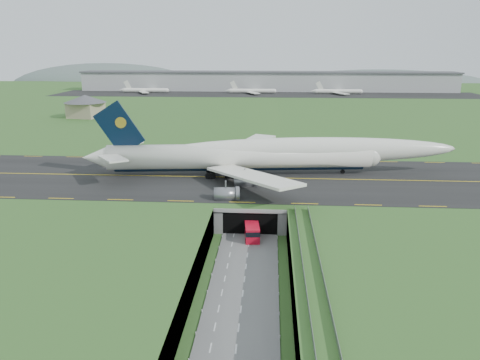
{
  "coord_description": "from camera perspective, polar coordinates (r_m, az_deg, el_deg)",
  "views": [
    {
      "loc": [
        4.21,
        -87.74,
        39.61
      ],
      "look_at": [
        -3.02,
        20.0,
        9.11
      ],
      "focal_mm": 35.0,
      "sensor_mm": 36.0,
      "label": 1
    }
  ],
  "objects": [
    {
      "name": "cargo_terminal",
      "position": [
        388.02,
        3.25,
        11.95
      ],
      "size": [
        320.0,
        67.0,
        15.6
      ],
      "color": "#B2B2B2",
      "rests_on": "ground"
    },
    {
      "name": "shuttle_tram",
      "position": [
        101.19,
        1.46,
        -6.18
      ],
      "size": [
        3.76,
        8.26,
        3.26
      ],
      "rotation": [
        0.0,
        0.0,
        0.09
      ],
      "color": "red",
      "rests_on": "ground"
    },
    {
      "name": "jumbo_jet",
      "position": [
        127.26,
        3.3,
        3.09
      ],
      "size": [
        101.78,
        63.84,
        21.24
      ],
      "rotation": [
        0.0,
        0.0,
        0.11
      ],
      "color": "white",
      "rests_on": "ground"
    },
    {
      "name": "service_building",
      "position": [
        249.01,
        -18.33,
        8.77
      ],
      "size": [
        24.26,
        24.26,
        11.25
      ],
      "rotation": [
        0.0,
        0.0,
        -0.2
      ],
      "color": "tan",
      "rests_on": "ground"
    },
    {
      "name": "airfield_deck",
      "position": [
        95.16,
        1.01,
        -6.86
      ],
      "size": [
        800.0,
        800.0,
        6.0
      ],
      "primitive_type": "cube",
      "color": "gray",
      "rests_on": "ground"
    },
    {
      "name": "ground",
      "position": [
        96.35,
        1.0,
        -8.5
      ],
      "size": [
        900.0,
        900.0,
        0.0
      ],
      "primitive_type": "plane",
      "color": "#346227",
      "rests_on": "ground"
    },
    {
      "name": "tunnel_portal",
      "position": [
        110.65,
        1.45,
        -3.37
      ],
      "size": [
        17.0,
        22.3,
        6.0
      ],
      "color": "gray",
      "rests_on": "ground"
    },
    {
      "name": "guideway",
      "position": [
        77.01,
        8.64,
        -10.86
      ],
      "size": [
        3.0,
        53.0,
        7.05
      ],
      "color": "#A8A8A3",
      "rests_on": "ground"
    },
    {
      "name": "taxiway",
      "position": [
        125.37,
        1.77,
        0.26
      ],
      "size": [
        800.0,
        44.0,
        0.18
      ],
      "primitive_type": "cube",
      "color": "black",
      "rests_on": "airfield_deck"
    },
    {
      "name": "distant_hills",
      "position": [
        523.04,
        10.62,
        10.72
      ],
      "size": [
        700.0,
        91.0,
        60.0
      ],
      "color": "slate",
      "rests_on": "ground"
    },
    {
      "name": "trench_road",
      "position": [
        89.53,
        0.76,
        -10.41
      ],
      "size": [
        12.0,
        75.0,
        0.2
      ],
      "primitive_type": "cube",
      "color": "slate",
      "rests_on": "ground"
    }
  ]
}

